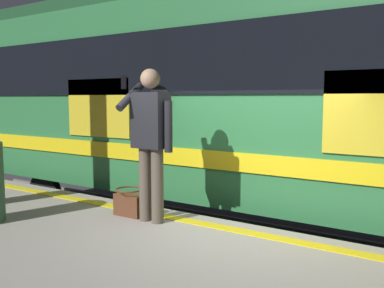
{
  "coord_description": "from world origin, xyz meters",
  "views": [
    {
      "loc": [
        -2.28,
        4.27,
        2.4
      ],
      "look_at": [
        0.4,
        0.3,
        1.89
      ],
      "focal_mm": 40.13,
      "sensor_mm": 36.0,
      "label": 1
    }
  ],
  "objects": [
    {
      "name": "train_carriage",
      "position": [
        0.61,
        -2.01,
        2.5
      ],
      "size": [
        12.01,
        3.04,
        3.92
      ],
      "color": "#2D723F",
      "rests_on": "ground"
    },
    {
      "name": "track_rail_near",
      "position": [
        0.0,
        -1.29,
        0.08
      ],
      "size": [
        16.87,
        0.08,
        0.16
      ],
      "primitive_type": "cube",
      "color": "slate",
      "rests_on": "ground"
    },
    {
      "name": "safety_line",
      "position": [
        0.0,
        0.3,
        0.99
      ],
      "size": [
        12.72,
        0.16,
        0.01
      ],
      "primitive_type": "cube",
      "color": "yellow",
      "rests_on": "platform"
    },
    {
      "name": "track_rail_far",
      "position": [
        0.0,
        -2.73,
        0.08
      ],
      "size": [
        16.87,
        0.08,
        0.16
      ],
      "primitive_type": "cube",
      "color": "slate",
      "rests_on": "ground"
    },
    {
      "name": "handbag",
      "position": [
        1.17,
        0.5,
        1.15
      ],
      "size": [
        0.38,
        0.34,
        0.33
      ],
      "color": "#59331E",
      "rests_on": "platform"
    },
    {
      "name": "passenger",
      "position": [
        0.8,
        0.53,
        2.02
      ],
      "size": [
        0.57,
        0.55,
        1.74
      ],
      "color": "brown",
      "rests_on": "platform"
    }
  ]
}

